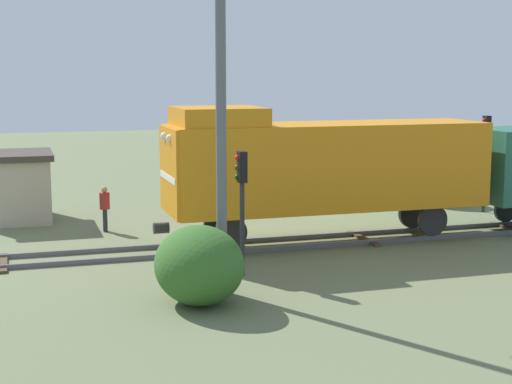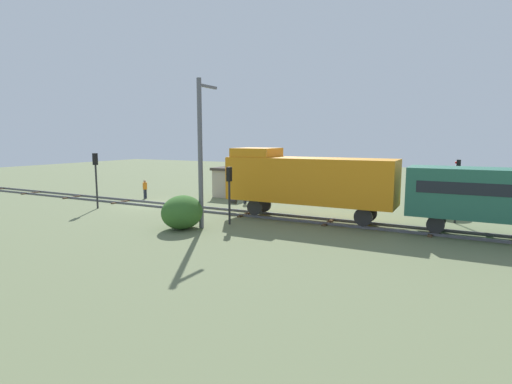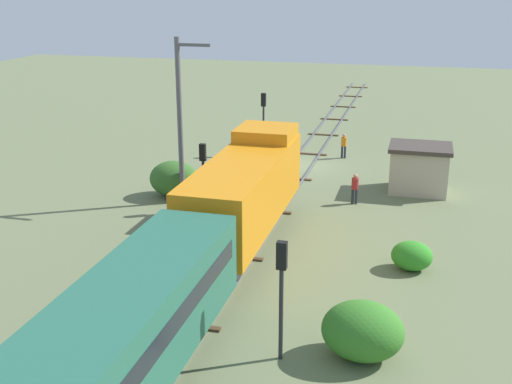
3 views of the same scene
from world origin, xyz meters
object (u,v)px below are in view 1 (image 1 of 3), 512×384
at_px(locomotive, 322,164).
at_px(traffic_signal_far, 486,145).
at_px(worker_by_signal, 105,205).
at_px(catenary_mast, 220,118).
at_px(relay_hut, 16,186).
at_px(traffic_signal_mid, 242,189).

relative_size(locomotive, traffic_signal_far, 2.84).
relative_size(worker_by_signal, catenary_mast, 0.19).
relative_size(catenary_mast, relay_hut, 2.55).
bearing_deg(relay_hut, traffic_signal_far, 78.36).
distance_m(worker_by_signal, catenary_mast, 10.09).
xyz_separation_m(locomotive, traffic_signal_mid, (3.40, -3.86, -0.22)).
xyz_separation_m(traffic_signal_far, relay_hut, (-3.90, -18.93, -1.45)).
bearing_deg(traffic_signal_mid, relay_hut, -150.22).
bearing_deg(worker_by_signal, traffic_signal_mid, 162.04).
bearing_deg(catenary_mast, locomotive, 135.40).
xyz_separation_m(traffic_signal_mid, relay_hut, (-10.90, -6.24, -1.16)).
relative_size(locomotive, catenary_mast, 1.30).
height_order(catenary_mast, relay_hut, catenary_mast).
distance_m(locomotive, relay_hut, 12.65).
relative_size(traffic_signal_far, worker_by_signal, 2.40).
height_order(traffic_signal_mid, catenary_mast, catenary_mast).
distance_m(traffic_signal_far, catenary_mast, 16.26).
bearing_deg(traffic_signal_far, catenary_mast, -58.06).
height_order(locomotive, traffic_signal_far, locomotive).
bearing_deg(traffic_signal_mid, worker_by_signal, -157.77).
relative_size(locomotive, traffic_signal_mid, 3.18).
height_order(traffic_signal_far, catenary_mast, catenary_mast).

